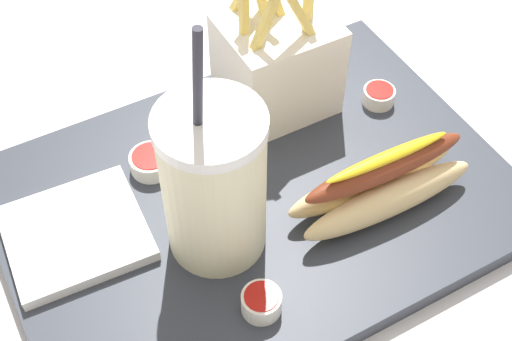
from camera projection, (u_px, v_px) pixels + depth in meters
ground_plane at (256, 212)px, 0.65m from camera, size 2.40×2.40×0.02m
food_tray at (256, 199)px, 0.63m from camera, size 0.45×0.32×0.02m
soda_cup at (214, 184)px, 0.54m from camera, size 0.08×0.08×0.23m
fries_basket at (277, 63)px, 0.66m from camera, size 0.10×0.09×0.18m
hot_dog_1 at (382, 184)px, 0.60m from camera, size 0.17×0.06×0.07m
ketchup_cup_1 at (151, 161)px, 0.63m from camera, size 0.04×0.04×0.02m
ketchup_cup_2 at (379, 95)px, 0.69m from camera, size 0.03×0.03×0.02m
ketchup_cup_3 at (261, 302)px, 0.54m from camera, size 0.03×0.03×0.02m
napkin_stack at (76, 233)px, 0.59m from camera, size 0.12×0.11×0.01m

